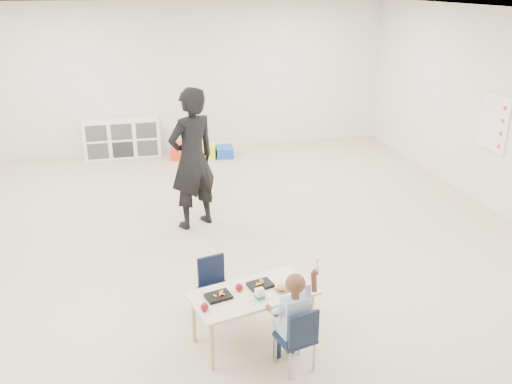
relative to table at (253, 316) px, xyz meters
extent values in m
plane|color=beige|center=(0.08, 1.80, -0.26)|extent=(9.00, 9.00, 0.00)
plane|color=white|center=(0.08, 1.80, 2.54)|extent=(9.00, 9.00, 0.00)
cube|color=white|center=(0.08, 6.30, 1.14)|extent=(8.00, 0.02, 2.80)
cube|color=beige|center=(0.00, 0.00, 0.24)|extent=(1.22, 0.80, 0.03)
cube|color=black|center=(0.09, 0.08, 0.27)|extent=(0.25, 0.21, 0.03)
cube|color=black|center=(-0.32, -0.02, 0.27)|extent=(0.25, 0.21, 0.03)
cube|color=white|center=(0.03, -0.12, 0.30)|extent=(0.08, 0.08, 0.10)
ellipsoid|color=tan|center=(0.26, -0.04, 0.28)|extent=(0.09, 0.09, 0.07)
sphere|color=maroon|center=(-0.12, 0.05, 0.29)|extent=(0.07, 0.07, 0.07)
sphere|color=maroon|center=(-0.47, -0.19, 0.29)|extent=(0.07, 0.07, 0.07)
cube|color=white|center=(-1.12, 6.08, 0.09)|extent=(1.40, 0.40, 0.70)
cube|color=white|center=(4.06, 2.40, 0.99)|extent=(0.02, 0.60, 0.80)
imported|color=black|center=(-0.20, 2.66, 0.68)|extent=(0.82, 0.72, 1.89)
cube|color=red|center=(-0.04, 5.73, -0.14)|extent=(0.48, 0.57, 0.24)
cube|color=yellow|center=(0.42, 5.68, -0.16)|extent=(0.41, 0.49, 0.21)
cube|color=#184BB6|center=(0.74, 5.59, -0.16)|extent=(0.34, 0.42, 0.19)
camera|label=1|loc=(-0.95, -4.10, 2.87)|focal=38.00mm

